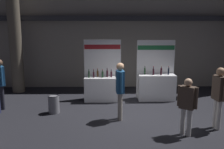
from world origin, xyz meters
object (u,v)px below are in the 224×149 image
(visitor_4, at_px, (120,86))
(visitor_6, at_px, (219,92))
(exhibitor_booth_1, at_px, (156,85))
(exhibitor_booth_0, at_px, (103,86))
(trash_bin, at_px, (54,104))
(visitor_1, at_px, (187,102))
(visitor_0, at_px, (1,80))

(visitor_4, distance_m, visitor_6, 2.87)
(visitor_6, bearing_deg, exhibitor_booth_1, -166.05)
(exhibitor_booth_0, xyz_separation_m, exhibitor_booth_1, (2.19, 0.09, 0.02))
(trash_bin, bearing_deg, visitor_1, -24.89)
(visitor_0, relative_size, visitor_6, 1.01)
(exhibitor_booth_0, bearing_deg, visitor_1, -54.94)
(exhibitor_booth_0, distance_m, visitor_0, 3.77)
(exhibitor_booth_1, distance_m, visitor_0, 5.92)
(exhibitor_booth_0, height_order, visitor_4, exhibitor_booth_0)
(visitor_1, bearing_deg, trash_bin, -168.02)
(visitor_1, bearing_deg, exhibitor_booth_0, 161.93)
(trash_bin, bearing_deg, exhibitor_booth_0, 41.73)
(visitor_0, bearing_deg, visitor_1, -145.69)
(exhibitor_booth_1, bearing_deg, visitor_6, -68.43)
(visitor_0, bearing_deg, visitor_6, -139.49)
(trash_bin, xyz_separation_m, visitor_0, (-1.95, 0.45, 0.78))
(exhibitor_booth_1, bearing_deg, visitor_0, -169.14)
(visitor_6, bearing_deg, visitor_1, -75.12)
(visitor_4, bearing_deg, visitor_1, 50.55)
(visitor_0, bearing_deg, visitor_4, -139.26)
(visitor_0, distance_m, visitor_4, 4.34)
(visitor_6, bearing_deg, visitor_0, -112.56)
(trash_bin, relative_size, visitor_0, 0.34)
(trash_bin, relative_size, visitor_1, 0.39)
(trash_bin, bearing_deg, exhibitor_booth_1, 22.06)
(visitor_1, bearing_deg, visitor_0, -164.26)
(exhibitor_booth_1, distance_m, visitor_6, 3.23)
(trash_bin, bearing_deg, visitor_6, -15.72)
(exhibitor_booth_0, bearing_deg, visitor_0, -164.10)
(visitor_6, bearing_deg, visitor_4, -112.91)
(visitor_4, bearing_deg, visitor_6, 69.82)
(visitor_4, bearing_deg, exhibitor_booth_0, -169.12)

